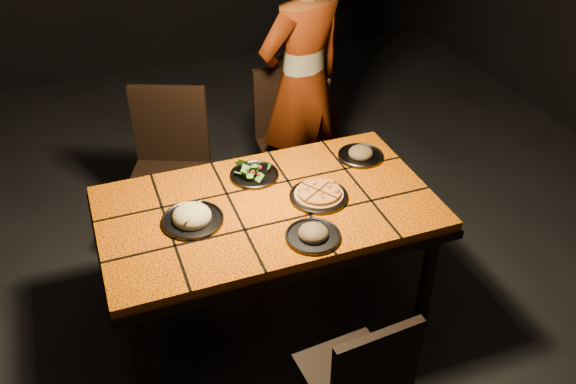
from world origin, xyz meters
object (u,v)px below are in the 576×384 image
object	(u,v)px
dining_table	(268,217)
diner	(303,84)
chair_far_right	(291,132)
plate_pizza	(319,195)
chair_near	(361,377)
plate_pasta	(192,217)
chair_far_left	(170,159)

from	to	relation	value
dining_table	diner	world-z (taller)	diner
chair_far_right	plate_pizza	size ratio (longest dim) A/B	2.88
chair_near	plate_pasta	size ratio (longest dim) A/B	2.83
chair_near	plate_pasta	xyz separation A→B (m)	(-0.46, 0.87, 0.30)
chair_far_right	dining_table	bearing A→B (deg)	-114.47
plate_pasta	chair_far_right	bearing A→B (deg)	48.26
chair_far_left	plate_pizza	bearing A→B (deg)	-34.73
chair_far_left	plate_pasta	xyz separation A→B (m)	(-0.05, -0.87, 0.21)
chair_near	chair_far_left	xyz separation A→B (m)	(-0.41, 1.74, 0.09)
chair_near	plate_pizza	size ratio (longest dim) A/B	2.48
dining_table	chair_far_left	distance (m)	0.93
chair_near	chair_far_right	xyz separation A→B (m)	(0.39, 1.82, 0.08)
dining_table	diner	xyz separation A→B (m)	(0.55, 0.93, 0.20)
diner	plate_pasta	size ratio (longest dim) A/B	6.02
chair_far_left	diner	distance (m)	0.92
chair_near	plate_pasta	distance (m)	1.03
chair_far_right	plate_pasta	size ratio (longest dim) A/B	3.28
plate_pizza	plate_pasta	size ratio (longest dim) A/B	1.14
diner	chair_far_right	bearing A→B (deg)	-29.74
chair_far_left	plate_pizza	xyz separation A→B (m)	(0.57, -0.90, 0.20)
chair_far_left	chair_far_right	bearing A→B (deg)	28.73
dining_table	diner	distance (m)	1.10
dining_table	plate_pasta	bearing A→B (deg)	-178.99
dining_table	chair_near	bearing A→B (deg)	-84.14
chair_near	plate_pizza	world-z (taller)	chair_near
diner	plate_pizza	size ratio (longest dim) A/B	5.29
chair_near	diner	bearing A→B (deg)	-108.54
chair_far_right	plate_pizza	bearing A→B (deg)	-100.64
chair_near	chair_far_right	world-z (taller)	chair_far_right
chair_near	chair_far_right	bearing A→B (deg)	-106.41
chair_far_right	diner	bearing A→B (deg)	-8.65
chair_far_left	diner	size ratio (longest dim) A/B	0.56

